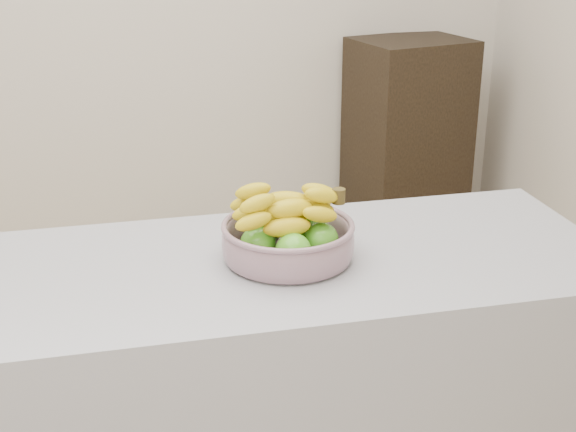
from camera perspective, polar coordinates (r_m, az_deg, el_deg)
The scene contains 2 objects.
cabinet at distance 4.22m, azimuth 8.47°, elevation 5.73°, with size 0.55×0.44×0.98m, color black.
fruit_bowl at distance 1.72m, azimuth -0.02°, elevation -1.48°, with size 0.29×0.29×0.16m.
Camera 1 is at (-0.08, -1.99, 1.63)m, focal length 50.00 mm.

